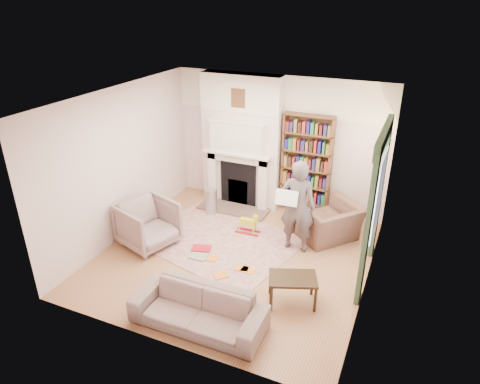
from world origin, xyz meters
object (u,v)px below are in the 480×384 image
at_px(paraffin_heater, 211,202).
at_px(armchair_left, 148,224).
at_px(armchair_reading, 328,222).
at_px(rocking_horse, 248,224).
at_px(man_reading, 298,206).
at_px(coffee_table, 292,290).
at_px(sofa, 198,309).
at_px(bookcase, 307,160).

bearing_deg(paraffin_heater, armchair_left, -108.14).
xyz_separation_m(armchair_reading, rocking_horse, (-1.45, -0.45, -0.14)).
bearing_deg(paraffin_heater, rocking_horse, -24.00).
bearing_deg(man_reading, rocking_horse, -11.36).
relative_size(armchair_reading, rocking_horse, 2.26).
height_order(armchair_left, coffee_table, armchair_left).
relative_size(sofa, coffee_table, 2.68).
height_order(bookcase, rocking_horse, bookcase).
bearing_deg(paraffin_heater, man_reading, -16.58).
distance_m(man_reading, rocking_horse, 1.20).
height_order(sofa, man_reading, man_reading).
height_order(armchair_reading, armchair_left, armchair_left).
bearing_deg(sofa, rocking_horse, 97.20).
height_order(armchair_left, rocking_horse, armchair_left).
bearing_deg(coffee_table, rocking_horse, 109.60).
bearing_deg(man_reading, coffee_table, 101.98).
height_order(man_reading, paraffin_heater, man_reading).
xyz_separation_m(man_reading, coffee_table, (0.39, -1.46, -0.63)).
height_order(bookcase, man_reading, bookcase).
xyz_separation_m(sofa, paraffin_heater, (-1.36, 3.05, 0.00)).
bearing_deg(man_reading, paraffin_heater, -19.50).
xyz_separation_m(armchair_reading, sofa, (-1.11, -3.05, -0.07)).
height_order(coffee_table, rocking_horse, coffee_table).
relative_size(man_reading, coffee_table, 2.45).
bearing_deg(armchair_reading, paraffin_heater, -49.62).
distance_m(bookcase, sofa, 4.01).
bearing_deg(bookcase, paraffin_heater, -154.57).
distance_m(bookcase, armchair_reading, 1.37).
bearing_deg(coffee_table, sofa, -157.93).
bearing_deg(armchair_left, armchair_reading, -44.40).
relative_size(bookcase, coffee_table, 2.64).
distance_m(armchair_left, man_reading, 2.72).
bearing_deg(armchair_reading, man_reading, 3.52).
bearing_deg(armchair_reading, coffee_table, 38.70).
height_order(coffee_table, paraffin_heater, paraffin_heater).
distance_m(sofa, man_reading, 2.60).
height_order(armchair_reading, paraffin_heater, armchair_reading).
xyz_separation_m(armchair_reading, paraffin_heater, (-2.47, 0.00, -0.07)).
height_order(man_reading, rocking_horse, man_reading).
xyz_separation_m(bookcase, armchair_reading, (0.71, -0.84, -0.83)).
distance_m(man_reading, coffee_table, 1.64).
bearing_deg(armchair_left, man_reading, -51.37).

